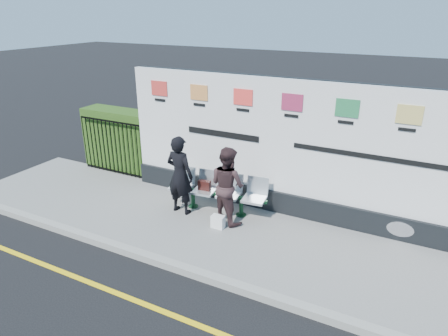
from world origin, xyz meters
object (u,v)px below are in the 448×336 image
at_px(woman_left, 180,175).
at_px(woman_right, 227,185).
at_px(billboard, 290,159).
at_px(bench, 217,201).

bearing_deg(woman_left, woman_right, -170.90).
height_order(woman_left, woman_right, woman_left).
xyz_separation_m(woman_left, woman_right, (1.12, 0.12, -0.06)).
bearing_deg(billboard, bench, -154.34).
relative_size(bench, woman_right, 1.34).
height_order(bench, woman_left, woman_left).
xyz_separation_m(bench, woman_right, (0.41, -0.27, 0.60)).
xyz_separation_m(billboard, woman_right, (-1.03, -0.96, -0.45)).
height_order(billboard, woman_right, billboard).
xyz_separation_m(billboard, bench, (-1.44, -0.69, -1.06)).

